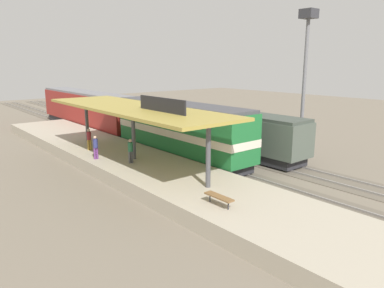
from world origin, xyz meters
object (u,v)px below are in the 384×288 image
at_px(light_mast, 306,54).
at_px(person_walking, 96,146).
at_px(platform_bench, 219,197).
at_px(locomotive, 180,130).
at_px(passenger_carriage_single, 87,109).
at_px(person_boarding, 89,138).
at_px(freight_car, 242,133).
at_px(person_waiting, 130,150).

distance_m(light_mast, person_walking, 17.53).
xyz_separation_m(platform_bench, locomotive, (6.00, 10.88, 1.07)).
relative_size(passenger_carriage_single, person_boarding, 11.70).
bearing_deg(passenger_carriage_single, freight_car, -77.35).
height_order(locomotive, person_walking, locomotive).
relative_size(light_mast, person_walking, 6.84).
distance_m(passenger_carriage_single, person_walking, 18.15).
bearing_deg(light_mast, person_walking, 153.67).
bearing_deg(person_boarding, light_mast, -36.44).
bearing_deg(person_boarding, person_waiting, -84.10).
bearing_deg(person_walking, locomotive, -9.81).
relative_size(locomotive, passenger_carriage_single, 0.72).
distance_m(person_walking, person_boarding, 3.05).
bearing_deg(person_walking, platform_bench, -86.32).
xyz_separation_m(locomotive, person_waiting, (-5.39, -1.38, -0.56)).
xyz_separation_m(passenger_carriage_single, person_walking, (-6.78, -16.83, -0.46)).
height_order(platform_bench, light_mast, light_mast).
bearing_deg(locomotive, person_waiting, -165.61).
xyz_separation_m(locomotive, light_mast, (7.80, -6.04, 5.99)).
distance_m(locomotive, passenger_carriage_single, 18.00).
height_order(locomotive, light_mast, light_mast).
height_order(light_mast, person_boarding, light_mast).
height_order(freight_car, person_boarding, freight_car).
bearing_deg(passenger_carriage_single, person_boarding, -113.20).
xyz_separation_m(freight_car, person_boarding, (-10.55, 6.60, -0.12)).
height_order(platform_bench, person_walking, person_walking).
height_order(locomotive, person_waiting, locomotive).
bearing_deg(freight_car, light_mast, -47.99).
height_order(person_waiting, person_boarding, same).
relative_size(person_walking, person_boarding, 1.00).
xyz_separation_m(platform_bench, person_walking, (-0.78, 12.05, 0.51)).
distance_m(passenger_carriage_single, freight_car, 21.00).
xyz_separation_m(passenger_carriage_single, person_boarding, (-5.95, -13.89, -0.46)).
height_order(freight_car, person_walking, freight_car).
bearing_deg(person_boarding, passenger_carriage_single, 66.80).
bearing_deg(passenger_carriage_single, person_waiting, -105.53).
bearing_deg(person_walking, person_waiting, -61.45).
height_order(person_waiting, person_walking, same).
relative_size(locomotive, freight_car, 1.20).
xyz_separation_m(platform_bench, person_waiting, (0.61, 9.50, 0.51)).
relative_size(passenger_carriage_single, freight_car, 1.67).
xyz_separation_m(platform_bench, light_mast, (13.80, 4.83, 7.05)).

